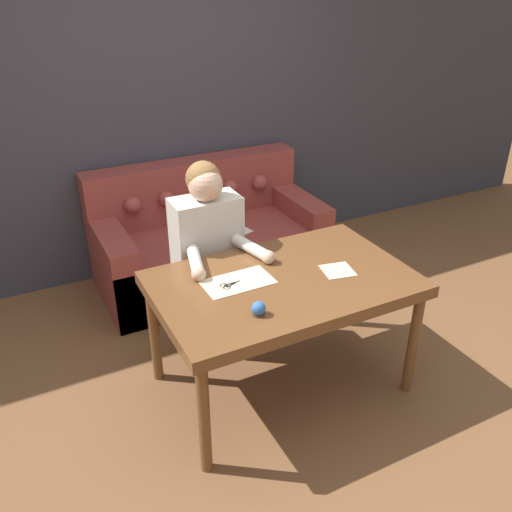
{
  "coord_description": "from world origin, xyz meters",
  "views": [
    {
      "loc": [
        -1.22,
        -2.17,
        2.21
      ],
      "look_at": [
        -0.04,
        0.14,
        0.83
      ],
      "focal_mm": 38.0,
      "sensor_mm": 36.0,
      "label": 1
    }
  ],
  "objects_px": {
    "dining_table": "(283,290)",
    "person": "(208,256)",
    "couch": "(208,241)",
    "scissors": "(232,284)",
    "pin_cushion": "(259,309)"
  },
  "relations": [
    {
      "from": "dining_table",
      "to": "person",
      "type": "bearing_deg",
      "value": 108.43
    },
    {
      "from": "dining_table",
      "to": "scissors",
      "type": "bearing_deg",
      "value": 165.27
    },
    {
      "from": "person",
      "to": "scissors",
      "type": "xyz_separation_m",
      "value": [
        -0.08,
        -0.52,
        0.1
      ]
    },
    {
      "from": "dining_table",
      "to": "couch",
      "type": "relative_size",
      "value": 0.81
    },
    {
      "from": "couch",
      "to": "pin_cushion",
      "type": "bearing_deg",
      "value": -103.58
    },
    {
      "from": "couch",
      "to": "scissors",
      "type": "xyz_separation_m",
      "value": [
        -0.39,
        -1.31,
        0.42
      ]
    },
    {
      "from": "dining_table",
      "to": "couch",
      "type": "height_order",
      "value": "couch"
    },
    {
      "from": "person",
      "to": "couch",
      "type": "bearing_deg",
      "value": 68.4
    },
    {
      "from": "dining_table",
      "to": "pin_cushion",
      "type": "xyz_separation_m",
      "value": [
        -0.28,
        -0.24,
        0.1
      ]
    },
    {
      "from": "dining_table",
      "to": "person",
      "type": "relative_size",
      "value": 1.13
    },
    {
      "from": "couch",
      "to": "scissors",
      "type": "relative_size",
      "value": 8.18
    },
    {
      "from": "couch",
      "to": "scissors",
      "type": "distance_m",
      "value": 1.43
    },
    {
      "from": "person",
      "to": "scissors",
      "type": "distance_m",
      "value": 0.54
    },
    {
      "from": "pin_cushion",
      "to": "dining_table",
      "type": "bearing_deg",
      "value": 41.42
    },
    {
      "from": "dining_table",
      "to": "pin_cushion",
      "type": "bearing_deg",
      "value": -138.58
    }
  ]
}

